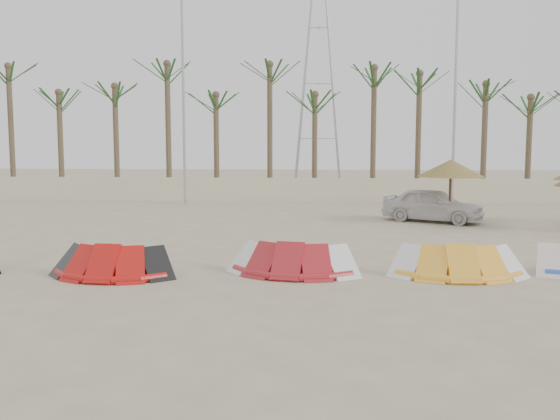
# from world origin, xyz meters

# --- Properties ---
(ground) EXTENTS (120.00, 120.00, 0.00)m
(ground) POSITION_xyz_m (0.00, 0.00, 0.00)
(ground) COLOR #BBAF89
(ground) RESTS_ON ground
(boundary_wall) EXTENTS (60.00, 0.30, 1.30)m
(boundary_wall) POSITION_xyz_m (0.00, 22.00, 0.65)
(boundary_wall) COLOR beige
(boundary_wall) RESTS_ON ground
(palm_line) EXTENTS (52.00, 4.00, 7.70)m
(palm_line) POSITION_xyz_m (0.67, 23.50, 6.44)
(palm_line) COLOR brown
(palm_line) RESTS_ON ground
(lamp_b) EXTENTS (1.25, 0.14, 11.00)m
(lamp_b) POSITION_xyz_m (-5.96, 20.00, 5.77)
(lamp_b) COLOR #A5A8AD
(lamp_b) RESTS_ON ground
(lamp_c) EXTENTS (1.25, 0.14, 11.00)m
(lamp_c) POSITION_xyz_m (8.04, 20.00, 5.77)
(lamp_c) COLOR #A5A8AD
(lamp_c) RESTS_ON ground
(pylon) EXTENTS (3.00, 3.00, 14.00)m
(pylon) POSITION_xyz_m (1.00, 28.00, 0.00)
(pylon) COLOR #A5A8AD
(pylon) RESTS_ON ground
(kite_red_mid) EXTENTS (3.18, 1.74, 0.90)m
(kite_red_mid) POSITION_xyz_m (-3.96, 2.55, 0.42)
(kite_red_mid) COLOR red
(kite_red_mid) RESTS_ON ground
(kite_red_right) EXTENTS (3.45, 2.03, 0.90)m
(kite_red_right) POSITION_xyz_m (0.52, 3.20, 0.42)
(kite_red_right) COLOR #A81E24
(kite_red_right) RESTS_ON ground
(kite_orange) EXTENTS (3.27, 1.57, 0.90)m
(kite_orange) POSITION_xyz_m (4.65, 3.17, 0.42)
(kite_orange) COLOR #FFB031
(kite_orange) RESTS_ON ground
(parasol_left) EXTENTS (2.69, 2.69, 2.63)m
(parasol_left) POSITION_xyz_m (6.47, 12.99, 2.27)
(parasol_left) COLOR #4C331E
(parasol_left) RESTS_ON ground
(car) EXTENTS (4.43, 3.47, 1.41)m
(car) POSITION_xyz_m (5.91, 13.64, 0.71)
(car) COLOR silver
(car) RESTS_ON ground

